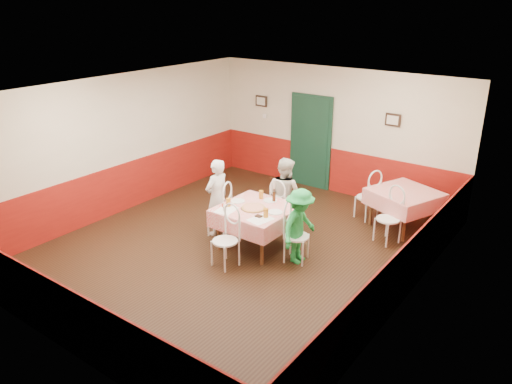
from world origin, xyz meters
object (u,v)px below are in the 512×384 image
Objects in this scene: main_table at (256,227)px; pizza at (253,208)px; second_table at (403,210)px; beer_bottle at (274,196)px; chair_second_b at (388,219)px; wallet at (259,216)px; glass_b at (266,213)px; chair_second_a at (367,197)px; glass_a at (228,202)px; chair_left at (219,212)px; diner_right at (300,226)px; chair_right at (297,236)px; diner_far at (285,194)px; glass_c at (261,195)px; diner_left at (217,197)px; chair_far at (283,208)px; chair_near at (225,241)px.

main_table is 2.95× the size of pizza.
beer_bottle reaches higher than second_table.
chair_second_b reaches higher than wallet.
main_table is 7.85× the size of glass_b.
chair_second_a is 2.18× the size of pizza.
glass_a reaches higher than main_table.
chair_second_b is at bearing 106.84° from chair_left.
main_table is at bearing 89.39° from diner_right.
chair_second_b is 2.11m from beer_bottle.
main_table is 1.36× the size of chair_right.
diner_far is at bearing 102.84° from wallet.
chair_right reaches higher than pizza.
second_table is at bearing 111.53° from chair_second_a.
chair_right is at bearing -21.23° from glass_c.
chair_right is at bearing 76.21° from chair_left.
second_table is 0.75m from chair_second_b.
pizza is at bearing -127.49° from second_table.
wallet is (-1.55, -2.60, 0.40)m from second_table.
chair_second_a reaches higher than second_table.
chair_right is 0.95m from beer_bottle.
chair_left reaches higher than second_table.
pizza is at bearing 79.68° from chair_right.
diner_right reaches higher than beer_bottle.
glass_a is (-1.49, -2.55, 0.38)m from chair_second_a.
diner_left is (-1.28, 0.24, -0.11)m from glass_b.
chair_right is 1.35m from glass_a.
second_table is at bearing -134.73° from diner_far.
chair_second_b is (2.66, 1.55, 0.00)m from chair_left.
chair_right is 0.92m from pizza.
chair_far is at bearing 96.94° from diner_far.
chair_second_a is 0.62× the size of diner_left.
chair_left is 0.69× the size of diner_right.
chair_right is 1.00× the size of chair_second_b.
chair_far and chair_second_b have the same top height.
diner_left reaches higher than wallet.
diner_left is at bearing 169.31° from glass_b.
chair_left is 4.21× the size of beer_bottle.
chair_right is 1.77m from diner_left.
second_table is 3.42m from glass_a.
diner_left is 1.27m from diner_far.
second_table is 2.80m from glass_c.
glass_a is (-1.27, -0.24, 0.38)m from chair_right.
glass_c is 0.28m from beer_bottle.
chair_left is at bearing -139.19° from second_table.
chair_left is 1.20m from chair_near.
chair_near is at bearing 31.21° from chair_left.
diner_left is 1.80m from diner_right.
chair_second_a is at bearing -119.55° from diner_far.
glass_c is at bearing 77.95° from diner_far.
beer_bottle is at bearing -5.20° from chair_second_a.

